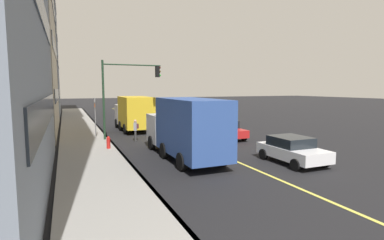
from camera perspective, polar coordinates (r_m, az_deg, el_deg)
The scene contains 13 objects.
ground at distance 22.24m, azimuth -0.04°, elevation -4.26°, with size 200.00×200.00×0.00m, color black.
sidewalk_slab at distance 20.57m, azimuth -19.05°, elevation -5.25°, with size 80.00×3.55×0.15m, color gray.
curb_edge at distance 20.74m, azimuth -14.36°, elevation -5.01°, with size 80.00×0.16×0.15m, color slate.
lane_stripe_center at distance 22.24m, azimuth -0.04°, elevation -4.25°, with size 80.00×0.16×0.01m, color #D8CC4C.
car_black at distance 29.15m, azimuth 0.39°, elevation -0.33°, with size 4.69×1.93×1.39m.
car_white at distance 17.01m, azimuth 18.48°, elevation -5.32°, with size 3.88×2.09×1.41m.
car_red at distance 23.92m, azimuth 6.20°, elevation -1.75°, with size 4.13×2.02×1.46m.
truck_yellow at distance 28.61m, azimuth -10.99°, elevation 1.37°, with size 6.73×2.63×3.20m.
truck_blue at distance 16.86m, azimuth -1.17°, elevation -1.45°, with size 7.98×2.50×3.44m.
pedestrian_with_backpack at distance 23.00m, azimuth -10.66°, elevation -1.63°, with size 0.44×0.44×1.64m.
traffic_light_mast at distance 23.53m, azimuth -12.44°, elevation 6.35°, with size 0.28×4.53×6.05m.
street_sign_post at distance 24.80m, azimuth -17.92°, elevation 0.88°, with size 0.60×0.08×3.20m.
fire_hydrant at distance 19.97m, azimuth -15.59°, elevation -4.34°, with size 0.24×0.24×0.94m.
Camera 1 is at (-20.15, 8.52, 4.03)m, focal length 28.08 mm.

